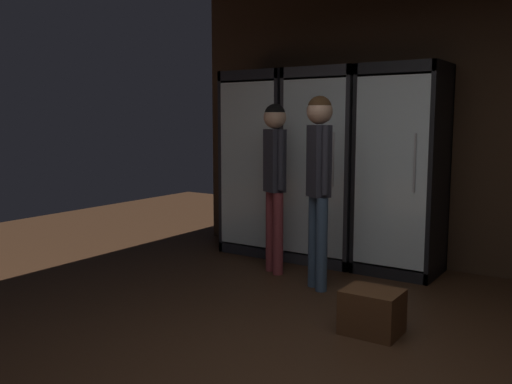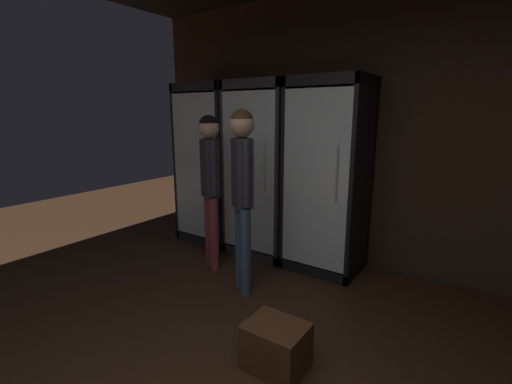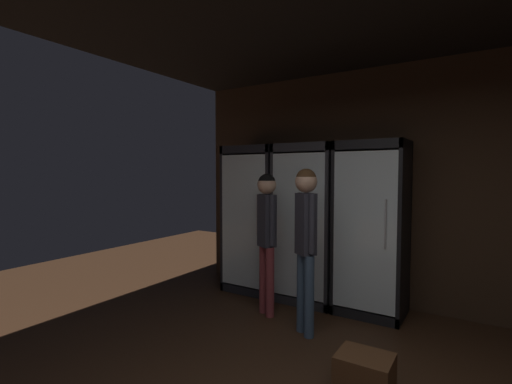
{
  "view_description": "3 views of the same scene",
  "coord_description": "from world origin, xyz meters",
  "px_view_note": "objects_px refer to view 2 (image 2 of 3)",
  "views": [
    {
      "loc": [
        1.14,
        -2.25,
        1.42
      ],
      "look_at": [
        -2.05,
        2.51,
        0.66
      ],
      "focal_mm": 38.82,
      "sensor_mm": 36.0,
      "label": 1
    },
    {
      "loc": [
        0.81,
        -0.55,
        1.58
      ],
      "look_at": [
        -1.16,
        2.31,
        0.79
      ],
      "focal_mm": 24.68,
      "sensor_mm": 36.0,
      "label": 2
    },
    {
      "loc": [
        0.47,
        -1.35,
        1.57
      ],
      "look_at": [
        -1.88,
        2.38,
        1.33
      ],
      "focal_mm": 25.27,
      "sensor_mm": 36.0,
      "label": 3
    }
  ],
  "objects_px": {
    "shopper_far": "(210,174)",
    "wine_crate_floor": "(276,346)",
    "cooler_left": "(266,171)",
    "cooler_far_left": "(214,166)",
    "cooler_center": "(329,179)",
    "shopper_near": "(242,179)"
  },
  "relations": [
    {
      "from": "cooler_far_left",
      "to": "shopper_far",
      "type": "bearing_deg",
      "value": -51.38
    },
    {
      "from": "wine_crate_floor",
      "to": "shopper_far",
      "type": "bearing_deg",
      "value": 145.94
    },
    {
      "from": "shopper_near",
      "to": "wine_crate_floor",
      "type": "distance_m",
      "value": 1.34
    },
    {
      "from": "cooler_center",
      "to": "shopper_far",
      "type": "distance_m",
      "value": 1.19
    },
    {
      "from": "cooler_far_left",
      "to": "cooler_center",
      "type": "relative_size",
      "value": 1.0
    },
    {
      "from": "cooler_center",
      "to": "wine_crate_floor",
      "type": "height_order",
      "value": "cooler_center"
    },
    {
      "from": "cooler_left",
      "to": "shopper_near",
      "type": "bearing_deg",
      "value": -68.43
    },
    {
      "from": "cooler_far_left",
      "to": "wine_crate_floor",
      "type": "height_order",
      "value": "cooler_far_left"
    },
    {
      "from": "cooler_left",
      "to": "shopper_near",
      "type": "height_order",
      "value": "cooler_left"
    },
    {
      "from": "cooler_center",
      "to": "shopper_near",
      "type": "bearing_deg",
      "value": -112.85
    },
    {
      "from": "cooler_far_left",
      "to": "shopper_far",
      "type": "relative_size",
      "value": 1.23
    },
    {
      "from": "cooler_left",
      "to": "shopper_near",
      "type": "relative_size",
      "value": 1.19
    },
    {
      "from": "shopper_far",
      "to": "wine_crate_floor",
      "type": "distance_m",
      "value": 1.81
    },
    {
      "from": "cooler_left",
      "to": "cooler_center",
      "type": "xyz_separation_m",
      "value": [
        0.76,
        0.0,
        -0.01
      ]
    },
    {
      "from": "shopper_far",
      "to": "cooler_left",
      "type": "bearing_deg",
      "value": 74.48
    },
    {
      "from": "cooler_left",
      "to": "shopper_far",
      "type": "bearing_deg",
      "value": -105.52
    },
    {
      "from": "wine_crate_floor",
      "to": "cooler_center",
      "type": "bearing_deg",
      "value": 102.94
    },
    {
      "from": "cooler_center",
      "to": "shopper_far",
      "type": "height_order",
      "value": "cooler_center"
    },
    {
      "from": "cooler_center",
      "to": "shopper_near",
      "type": "height_order",
      "value": "cooler_center"
    },
    {
      "from": "shopper_far",
      "to": "wine_crate_floor",
      "type": "height_order",
      "value": "shopper_far"
    },
    {
      "from": "cooler_far_left",
      "to": "cooler_left",
      "type": "relative_size",
      "value": 1.0
    },
    {
      "from": "cooler_center",
      "to": "cooler_left",
      "type": "bearing_deg",
      "value": -179.91
    }
  ]
}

